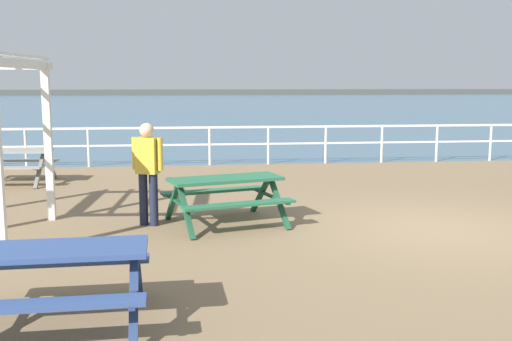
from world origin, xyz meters
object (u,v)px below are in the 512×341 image
at_px(picnic_table_near_right, 10,158).
at_px(visitor, 148,167).
at_px(picnic_table_mid_centre, 226,189).
at_px(picnic_table_near_left, 50,267).

height_order(picnic_table_near_right, visitor, visitor).
height_order(picnic_table_mid_centre, visitor, visitor).
xyz_separation_m(picnic_table_near_right, visitor, (3.39, -4.42, 0.36)).
relative_size(picnic_table_near_left, visitor, 1.12).
height_order(picnic_table_near_right, picnic_table_mid_centre, same).
distance_m(picnic_table_near_left, visitor, 4.09).
bearing_deg(picnic_table_near_right, visitor, -48.11).
distance_m(picnic_table_near_left, picnic_table_mid_centre, 4.37).
xyz_separation_m(picnic_table_near_left, visitor, (0.65, 4.02, 0.36)).
bearing_deg(visitor, picnic_table_near_right, -120.51).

